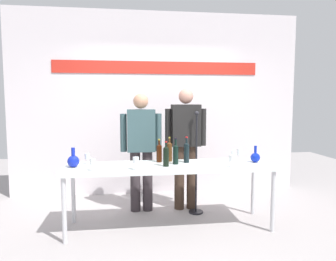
{
  "coord_description": "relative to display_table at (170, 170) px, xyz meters",
  "views": [
    {
      "loc": [
        -0.5,
        -3.67,
        1.56
      ],
      "look_at": [
        0.0,
        0.15,
        1.18
      ],
      "focal_mm": 33.19,
      "sensor_mm": 36.0,
      "label": 1
    }
  ],
  "objects": [
    {
      "name": "wine_glass_right_1",
      "position": [
        0.94,
        0.17,
        0.17
      ],
      "size": [
        0.06,
        0.06,
        0.15
      ],
      "color": "white",
      "rests_on": "display_table"
    },
    {
      "name": "wine_bottle_4",
      "position": [
        0.08,
        0.05,
        0.19
      ],
      "size": [
        0.07,
        0.07,
        0.33
      ],
      "color": "black",
      "rests_on": "display_table"
    },
    {
      "name": "presenter_left",
      "position": [
        -0.32,
        0.63,
        0.22
      ],
      "size": [
        0.57,
        0.22,
        1.65
      ],
      "color": "#332B2F",
      "rests_on": "ground"
    },
    {
      "name": "wine_glass_right_0",
      "position": [
        0.71,
        -0.21,
        0.16
      ],
      "size": [
        0.07,
        0.07,
        0.14
      ],
      "color": "white",
      "rests_on": "display_table"
    },
    {
      "name": "wine_bottle_2",
      "position": [
        0.23,
        0.13,
        0.2
      ],
      "size": [
        0.07,
        0.07,
        0.33
      ],
      "color": "black",
      "rests_on": "display_table"
    },
    {
      "name": "decanter_blue_right",
      "position": [
        1.1,
        0.03,
        0.12
      ],
      "size": [
        0.12,
        0.12,
        0.21
      ],
      "color": "#0E25B0",
      "rests_on": "display_table"
    },
    {
      "name": "wine_bottle_1",
      "position": [
        -0.11,
        0.2,
        0.18
      ],
      "size": [
        0.07,
        0.07,
        0.3
      ],
      "color": "black",
      "rests_on": "display_table"
    },
    {
      "name": "display_table",
      "position": [
        0.0,
        0.0,
        0.0
      ],
      "size": [
        2.51,
        0.68,
        0.78
      ],
      "color": "white",
      "rests_on": "ground"
    },
    {
      "name": "decanter_blue_left",
      "position": [
        -1.14,
        0.03,
        0.13
      ],
      "size": [
        0.14,
        0.14,
        0.23
      ],
      "color": "#1426B1",
      "rests_on": "display_table"
    },
    {
      "name": "wine_glass_left_0",
      "position": [
        -0.89,
        -0.21,
        0.16
      ],
      "size": [
        0.06,
        0.06,
        0.14
      ],
      "color": "white",
      "rests_on": "display_table"
    },
    {
      "name": "presenter_right",
      "position": [
        0.32,
        0.63,
        0.26
      ],
      "size": [
        0.59,
        0.22,
        1.72
      ],
      "color": "#39291F",
      "rests_on": "ground"
    },
    {
      "name": "ground_plane",
      "position": [
        0.0,
        0.0,
        -0.72
      ],
      "size": [
        10.0,
        10.0,
        0.0
      ],
      "primitive_type": "plane",
      "color": "#A59E9E"
    },
    {
      "name": "wine_bottle_0",
      "position": [
        0.03,
        0.23,
        0.19
      ],
      "size": [
        0.07,
        0.07,
        0.31
      ],
      "color": "#4C2C13",
      "rests_on": "display_table"
    },
    {
      "name": "wine_glass_left_2",
      "position": [
        -0.41,
        -0.21,
        0.17
      ],
      "size": [
        0.07,
        0.07,
        0.15
      ],
      "color": "white",
      "rests_on": "display_table"
    },
    {
      "name": "microphone_stand",
      "position": [
        0.43,
        0.44,
        -0.25
      ],
      "size": [
        0.2,
        0.2,
        1.42
      ],
      "color": "black",
      "rests_on": "ground"
    },
    {
      "name": "wine_bottle_3",
      "position": [
        -0.05,
        -0.07,
        0.19
      ],
      "size": [
        0.07,
        0.07,
        0.3
      ],
      "color": "black",
      "rests_on": "display_table"
    },
    {
      "name": "back_wall",
      "position": [
        0.0,
        1.51,
        0.78
      ],
      "size": [
        4.78,
        0.11,
        3.0
      ],
      "color": "silver",
      "rests_on": "ground"
    },
    {
      "name": "wine_glass_right_2",
      "position": [
        0.84,
        0.1,
        0.15
      ],
      "size": [
        0.06,
        0.06,
        0.14
      ],
      "color": "white",
      "rests_on": "display_table"
    },
    {
      "name": "wine_glass_left_1",
      "position": [
        -0.99,
        0.16,
        0.16
      ],
      "size": [
        0.06,
        0.06,
        0.14
      ],
      "color": "white",
      "rests_on": "display_table"
    }
  ]
}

